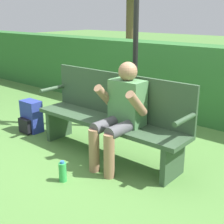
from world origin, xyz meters
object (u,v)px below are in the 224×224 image
at_px(person_seated, 121,110).
at_px(signpost, 136,9).
at_px(park_bench, 112,115).
at_px(backpack, 31,117).
at_px(water_bottle, 63,172).

distance_m(person_seated, signpost, 1.53).
bearing_deg(signpost, person_seated, -60.72).
xyz_separation_m(park_bench, backpack, (-1.31, -0.18, -0.27)).
distance_m(backpack, water_bottle, 1.50).
bearing_deg(backpack, person_seated, 1.66).
distance_m(person_seated, water_bottle, 0.86).
bearing_deg(person_seated, signpost, 119.28).
xyz_separation_m(water_bottle, signpost, (-0.36, 1.65, 1.53)).
height_order(park_bench, person_seated, person_seated).
xyz_separation_m(park_bench, person_seated, (0.24, -0.14, 0.13)).
xyz_separation_m(park_bench, signpost, (-0.31, 0.85, 1.16)).
relative_size(park_bench, water_bottle, 9.05).
bearing_deg(backpack, park_bench, 7.90).
bearing_deg(park_bench, water_bottle, -86.46).
bearing_deg(water_bottle, backpack, 155.51).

